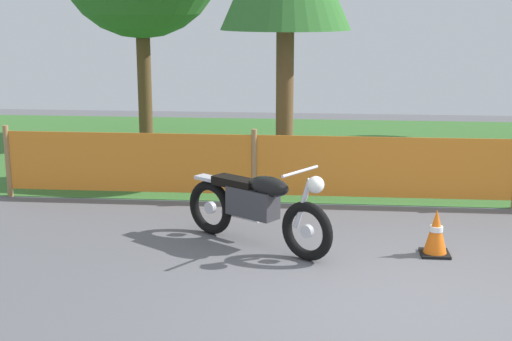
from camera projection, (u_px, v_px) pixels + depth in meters
name	position (u px, v px, depth m)	size (l,w,h in m)	color
ground	(410.00, 306.00, 6.72)	(24.00, 24.00, 0.02)	#5B5B60
grass_verge	(366.00, 151.00, 13.67)	(24.00, 7.54, 0.01)	#386B2D
barrier_fence	(383.00, 168.00, 9.89)	(10.80, 0.08, 1.05)	#997547
motorcycle_lead	(257.00, 206.00, 8.22)	(1.80, 1.30, 1.00)	black
traffic_cone	(436.00, 233.00, 7.99)	(0.32, 0.32, 0.53)	black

